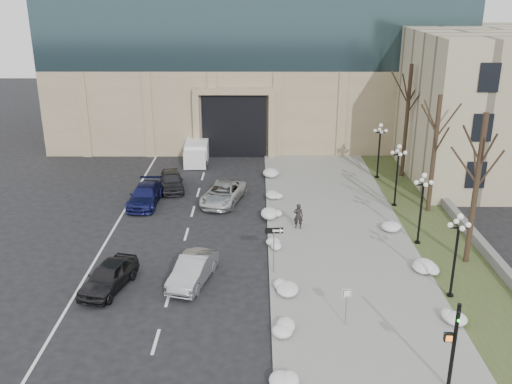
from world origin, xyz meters
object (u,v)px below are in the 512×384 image
car_d (223,193)px  car_e (172,180)px  lamppost_b (422,199)px  lamppost_d (380,143)px  traffic_signal (452,348)px  box_truck (197,152)px  car_b (193,270)px  pedestrian (298,216)px  lamppost_a (457,244)px  car_c (145,195)px  lamppost_c (398,167)px  car_a (109,276)px  keep_sign (347,299)px  one_way_sign (277,236)px

car_d → car_e: bearing=160.4°
car_e → lamppost_b: 19.93m
lamppost_d → traffic_signal: bearing=-95.2°
box_truck → car_b: bearing=-86.4°
traffic_signal → lamppost_b: 14.01m
car_d → car_e: car_e is taller
pedestrian → lamppost_a: (7.40, -8.75, 2.08)m
car_c → lamppost_c: 18.63m
car_b → car_d: size_ratio=0.85×
car_a → car_c: (-0.37, 12.53, -0.03)m
lamppost_c → car_c: bearing=178.8°
keep_sign → traffic_signal: traffic_signal is taller
car_e → car_c: bearing=-125.6°
keep_sign → lamppost_a: 6.68m
car_e → lamppost_c: size_ratio=0.94×
car_c → car_b: bearing=-66.0°
car_e → car_a: bearing=-105.1°
pedestrian → one_way_sign: one_way_sign is taller
car_e → lamppost_a: bearing=-55.5°
car_d → car_e: size_ratio=1.19×
lamppost_b → car_a: bearing=-162.7°
car_e → traffic_signal: traffic_signal is taller
car_b → traffic_signal: 14.37m
pedestrian → lamppost_a: bearing=141.0°
one_way_sign → lamppost_a: 9.41m
pedestrian → lamppost_b: 8.01m
traffic_signal → lamppost_c: size_ratio=0.84×
keep_sign → traffic_signal: 5.74m
car_b → car_d: bearing=100.0°
car_b → box_truck: size_ratio=0.76×
traffic_signal → lamppost_b: (2.41, 13.75, 1.08)m
one_way_sign → traffic_signal: (6.61, -9.83, -0.37)m
car_b → lamppost_b: (13.66, 4.90, 2.33)m
keep_sign → lamppost_c: lamppost_c is taller
car_e → box_truck: bearing=70.1°
lamppost_a → lamppost_c: 13.00m
car_b → lamppost_b: 14.70m
lamppost_c → lamppost_d: bearing=90.0°
car_c → pedestrian: bearing=-21.0°
car_a → one_way_sign: size_ratio=1.56×
box_truck → lamppost_d: 16.66m
car_a → car_b: car_a is taller
keep_sign → lamppost_d: lamppost_d is taller
traffic_signal → lamppost_d: 26.89m
lamppost_b → lamppost_c: (0.00, 6.50, 0.00)m
car_d → car_e: (-4.27, 2.91, 0.02)m
car_b → keep_sign: bearing=-14.6°
lamppost_b → pedestrian: bearing=163.1°
box_truck → lamppost_d: bearing=-19.3°
car_b → pedestrian: 9.51m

